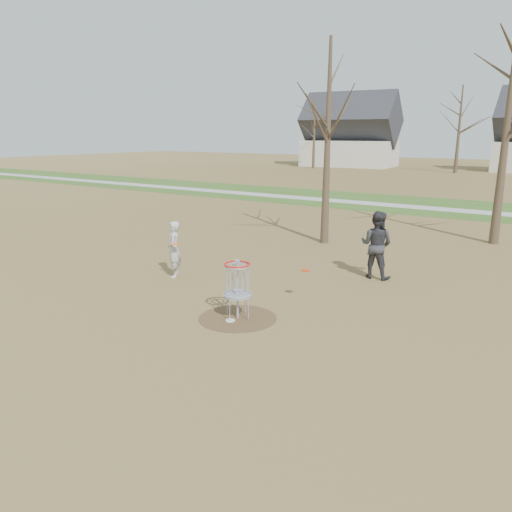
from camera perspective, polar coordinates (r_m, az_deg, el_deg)
The scene contains 9 objects.
ground at distance 11.56m, azimuth -2.10°, elevation -7.12°, with size 160.00×160.00×0.00m, color brown.
green_band at distance 30.68m, azimuth 21.67°, elevation 5.15°, with size 160.00×8.00×0.01m, color #2D5119.
footpath at distance 29.71m, azimuth 21.24°, elevation 4.95°, with size 160.00×1.50×0.01m, color #9E9E99.
dirt_circle at distance 11.56m, azimuth -2.10°, elevation -7.10°, with size 1.80×1.80×0.01m, color #47331E.
player_standing at distance 14.80m, azimuth -9.38°, elevation 0.75°, with size 0.60×0.40×1.66m, color #BDBDBD.
player_throwing at distance 14.89m, azimuth 13.60°, elevation 1.25°, with size 0.96×0.75×1.98m, color #2F2F34.
disc_grounded at distance 11.38m, azimuth -2.96°, elevation -7.37°, with size 0.22×0.22×0.02m, color silver.
discs_in_play at distance 13.32m, azimuth -1.93°, elevation -0.13°, with size 4.21×0.64×0.28m.
disc_golf_basket at distance 11.27m, azimuth -2.14°, elevation -2.78°, with size 0.64×0.64×1.35m.
Camera 1 is at (6.36, -8.72, 4.14)m, focal length 35.00 mm.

